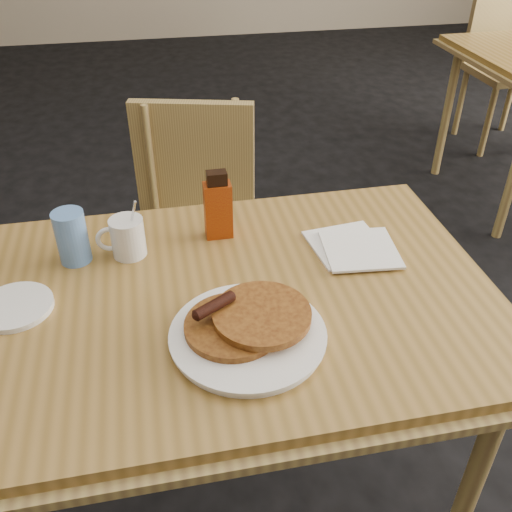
{
  "coord_description": "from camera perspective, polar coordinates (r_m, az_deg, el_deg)",
  "views": [
    {
      "loc": [
        -0.12,
        -0.89,
        1.5
      ],
      "look_at": [
        0.06,
        0.03,
        0.83
      ],
      "focal_mm": 40.0,
      "sensor_mm": 36.0,
      "label": 1
    }
  ],
  "objects": [
    {
      "name": "floor",
      "position": [
        1.75,
        -1.88,
        -23.61
      ],
      "size": [
        10.0,
        10.0,
        0.0
      ],
      "primitive_type": "plane",
      "color": "black",
      "rests_on": "ground"
    },
    {
      "name": "main_table",
      "position": [
        1.21,
        -2.95,
        -5.4
      ],
      "size": [
        1.17,
        0.8,
        0.75
      ],
      "rotation": [
        0.0,
        0.0,
        0.01
      ],
      "color": "olive",
      "rests_on": "floor"
    },
    {
      "name": "chair_main_far",
      "position": [
        1.9,
        -5.63,
        4.09
      ],
      "size": [
        0.48,
        0.48,
        0.87
      ],
      "rotation": [
        0.0,
        0.0,
        -0.24
      ],
      "color": "tan",
      "rests_on": "floor"
    },
    {
      "name": "chair_neighbor_far",
      "position": [
        3.86,
        23.62,
        18.37
      ],
      "size": [
        0.43,
        0.43,
        0.91
      ],
      "rotation": [
        0.0,
        0.0,
        0.04
      ],
      "color": "tan",
      "rests_on": "floor"
    },
    {
      "name": "pancake_plate",
      "position": [
        1.07,
        -0.87,
        -7.41
      ],
      "size": [
        0.29,
        0.29,
        0.07
      ],
      "rotation": [
        0.0,
        0.0,
        0.11
      ],
      "color": "white",
      "rests_on": "main_table"
    },
    {
      "name": "coffee_mug",
      "position": [
        1.3,
        -12.82,
        1.9
      ],
      "size": [
        0.11,
        0.08,
        0.14
      ],
      "rotation": [
        0.0,
        0.0,
        0.38
      ],
      "color": "white",
      "rests_on": "main_table"
    },
    {
      "name": "syrup_bottle",
      "position": [
        1.32,
        -3.83,
        4.91
      ],
      "size": [
        0.06,
        0.04,
        0.17
      ],
      "rotation": [
        0.0,
        0.0,
        0.01
      ],
      "color": "maroon",
      "rests_on": "main_table"
    },
    {
      "name": "napkin_stack",
      "position": [
        1.33,
        9.72,
        0.89
      ],
      "size": [
        0.2,
        0.21,
        0.01
      ],
      "rotation": [
        0.0,
        0.0,
        0.12
      ],
      "color": "white",
      "rests_on": "main_table"
    },
    {
      "name": "blue_tumbler",
      "position": [
        1.31,
        -17.94,
        1.83
      ],
      "size": [
        0.08,
        0.08,
        0.12
      ],
      "primitive_type": "cylinder",
      "rotation": [
        0.0,
        0.0,
        -0.09
      ],
      "color": "#5A8AD3",
      "rests_on": "main_table"
    },
    {
      "name": "side_saucer",
      "position": [
        1.24,
        -22.96,
        -4.7
      ],
      "size": [
        0.19,
        0.19,
        0.01
      ],
      "primitive_type": "cylinder",
      "rotation": [
        0.0,
        0.0,
        0.35
      ],
      "color": "white",
      "rests_on": "main_table"
    }
  ]
}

